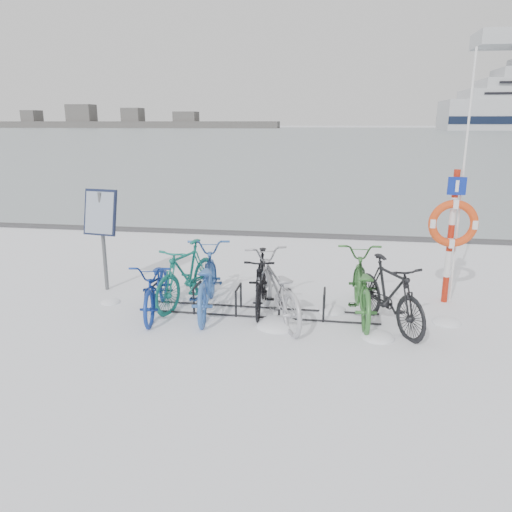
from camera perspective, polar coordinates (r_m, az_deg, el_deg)
The scene contains 15 objects.
ground at distance 8.50m, azimuth 0.39°, elevation -6.53°, with size 900.00×900.00×0.00m, color white.
ice_sheet at distance 162.85m, azimuth 9.00°, elevation 13.79°, with size 400.00×298.00×0.02m, color #97A4AA.
quay_edge at distance 14.11m, azimuth 4.06°, elevation 2.42°, with size 400.00×0.25×0.10m, color #3F3F42.
bike_rack at distance 8.44m, azimuth 0.39°, elevation -5.39°, with size 4.00×0.48×0.46m.
info_board at distance 9.72m, azimuth -17.31°, elevation 4.11°, with size 0.67×0.33×1.94m.
lifebuoy_station at distance 9.22m, azimuth 21.60°, elevation 3.43°, with size 0.83×0.23×4.29m.
shoreline at distance 294.80m, azimuth -16.07°, elevation 14.44°, with size 180.00×12.00×9.50m.
bike_0 at distance 8.55m, azimuth -11.25°, elevation -3.22°, with size 0.65×1.86×0.98m, color navy.
bike_1 at distance 8.86m, azimuth -7.94°, elevation -1.88°, with size 0.54×1.90×1.14m, color #156B5F.
bike_2 at distance 8.51m, azimuth -5.76°, elevation -2.53°, with size 0.75×2.16×1.14m, color #3360AD.
bike_3 at distance 8.52m, azimuth 0.58°, elevation -2.73°, with size 0.49×1.74×1.05m, color black.
bike_4 at distance 8.11m, azimuth 2.34°, elevation -3.45°, with size 0.74×2.12×1.11m, color #A6A7AE.
bike_5 at distance 8.40m, azimuth 11.96°, elevation -3.10°, with size 0.74×2.13×1.12m, color #346E31.
bike_6 at distance 8.09m, azimuth 14.99°, elevation -3.95°, with size 0.53×1.88×1.13m, color black.
snow_drifts at distance 8.17m, azimuth 6.94°, elevation -7.59°, with size 6.17×1.50×0.24m.
Camera 1 is at (1.20, -7.81, 3.13)m, focal length 35.00 mm.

